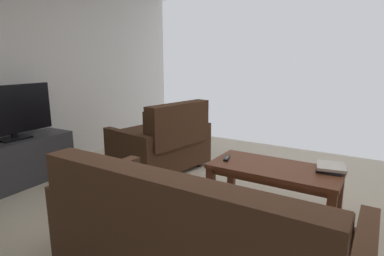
# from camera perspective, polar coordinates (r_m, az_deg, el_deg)

# --- Properties ---
(ground_plane) EXTENTS (5.74, 5.30, 0.01)m
(ground_plane) POSITION_cam_1_polar(r_m,az_deg,el_deg) (2.96, 8.65, -16.54)
(ground_plane) COLOR beige
(wall_right) EXTENTS (0.12, 5.30, 2.51)m
(wall_right) POSITION_cam_1_polar(r_m,az_deg,el_deg) (4.54, -26.66, 9.04)
(wall_right) COLOR white
(wall_right) RESTS_ON ground
(sofa_main) EXTENTS (1.89, 0.87, 0.85)m
(sofa_main) POSITION_cam_1_polar(r_m,az_deg,el_deg) (2.01, 0.40, -19.19)
(sofa_main) COLOR black
(sofa_main) RESTS_ON ground
(loveseat_near) EXTENTS (1.02, 1.26, 0.91)m
(loveseat_near) POSITION_cam_1_polar(r_m,az_deg,el_deg) (4.06, -5.32, -2.58)
(loveseat_near) COLOR black
(loveseat_near) RESTS_ON ground
(coffee_table) EXTENTS (1.15, 0.56, 0.47)m
(coffee_table) POSITION_cam_1_polar(r_m,az_deg,el_deg) (2.98, 14.78, -8.14)
(coffee_table) COLOR brown
(coffee_table) RESTS_ON ground
(tv_stand) EXTENTS (0.51, 1.24, 0.54)m
(tv_stand) POSITION_cam_1_polar(r_m,az_deg,el_deg) (4.13, -29.30, -5.44)
(tv_stand) COLOR #38383D
(tv_stand) RESTS_ON ground
(flat_tv) EXTENTS (0.22, 0.95, 0.61)m
(flat_tv) POSITION_cam_1_polar(r_m,az_deg,el_deg) (4.00, -30.19, 2.62)
(flat_tv) COLOR black
(flat_tv) RESTS_ON tv_stand
(book_stack) EXTENTS (0.28, 0.30, 0.05)m
(book_stack) POSITION_cam_1_polar(r_m,az_deg,el_deg) (3.01, 24.01, -6.64)
(book_stack) COLOR black
(book_stack) RESTS_ON coffee_table
(tv_remote) EXTENTS (0.09, 0.17, 0.02)m
(tv_remote) POSITION_cam_1_polar(r_m,az_deg,el_deg) (3.08, 6.40, -5.52)
(tv_remote) COLOR black
(tv_remote) RESTS_ON coffee_table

